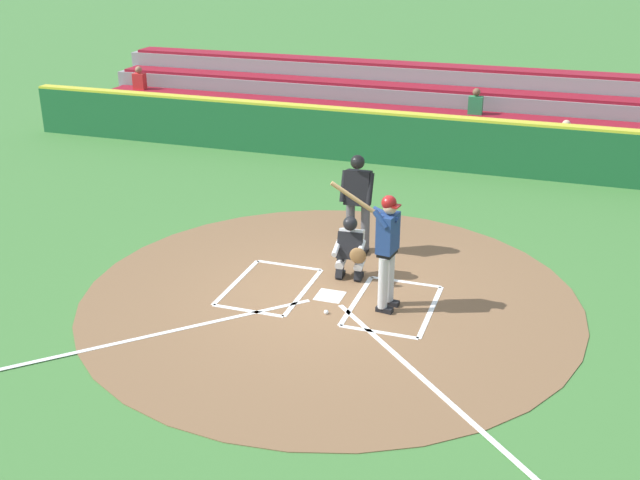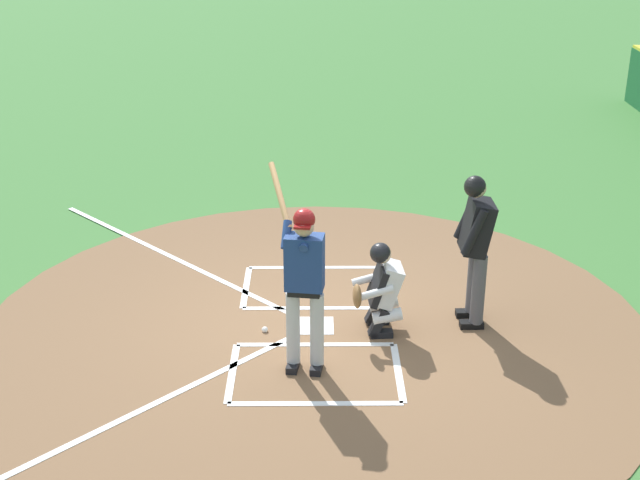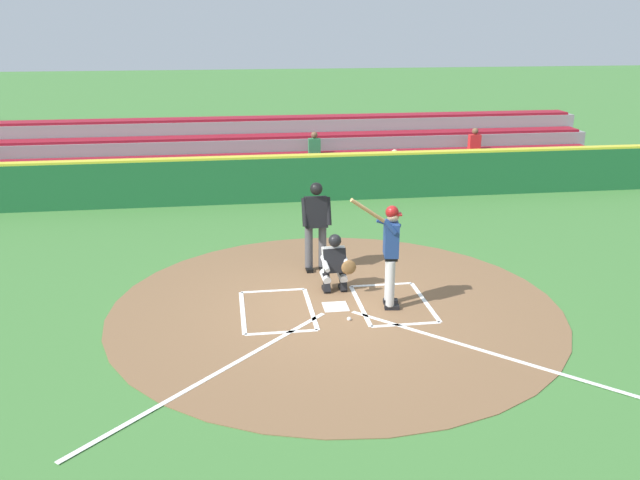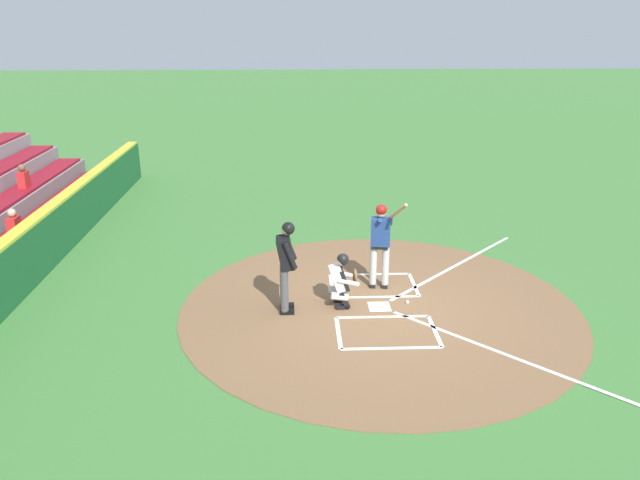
{
  "view_description": "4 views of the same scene",
  "coord_description": "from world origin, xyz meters",
  "px_view_note": "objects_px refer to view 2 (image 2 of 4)",
  "views": [
    {
      "loc": [
        -3.46,
        10.68,
        5.65
      ],
      "look_at": [
        0.06,
        0.33,
        1.12
      ],
      "focal_mm": 43.54,
      "sensor_mm": 36.0,
      "label": 1
    },
    {
      "loc": [
        -9.17,
        -0.0,
        5.04
      ],
      "look_at": [
        0.05,
        -0.06,
        1.11
      ],
      "focal_mm": 48.94,
      "sensor_mm": 36.0,
      "label": 2
    },
    {
      "loc": [
        1.86,
        10.9,
        4.9
      ],
      "look_at": [
        0.27,
        -0.08,
        1.25
      ],
      "focal_mm": 37.85,
      "sensor_mm": 36.0,
      "label": 3
    },
    {
      "loc": [
        11.02,
        -1.65,
        5.5
      ],
      "look_at": [
        -0.5,
        -1.18,
        1.28
      ],
      "focal_mm": 34.2,
      "sensor_mm": 36.0,
      "label": 4
    }
  ],
  "objects_px": {
    "catcher": "(381,287)",
    "plate_umpire": "(476,241)",
    "batter": "(304,278)",
    "baseball": "(265,330)"
  },
  "relations": [
    {
      "from": "catcher",
      "to": "baseball",
      "type": "distance_m",
      "value": 1.46
    },
    {
      "from": "catcher",
      "to": "plate_umpire",
      "type": "height_order",
      "value": "plate_umpire"
    },
    {
      "from": "baseball",
      "to": "plate_umpire",
      "type": "bearing_deg",
      "value": -84.72
    },
    {
      "from": "batter",
      "to": "catcher",
      "type": "bearing_deg",
      "value": -46.97
    },
    {
      "from": "catcher",
      "to": "baseball",
      "type": "bearing_deg",
      "value": 90.77
    },
    {
      "from": "plate_umpire",
      "to": "batter",
      "type": "bearing_deg",
      "value": 117.48
    },
    {
      "from": "plate_umpire",
      "to": "baseball",
      "type": "xyz_separation_m",
      "value": [
        -0.23,
        2.46,
        -1.04
      ]
    },
    {
      "from": "batter",
      "to": "catcher",
      "type": "relative_size",
      "value": 1.88
    },
    {
      "from": "catcher",
      "to": "plate_umpire",
      "type": "xyz_separation_m",
      "value": [
        0.21,
        -1.1,
        0.49
      ]
    },
    {
      "from": "plate_umpire",
      "to": "baseball",
      "type": "relative_size",
      "value": 25.2
    }
  ]
}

